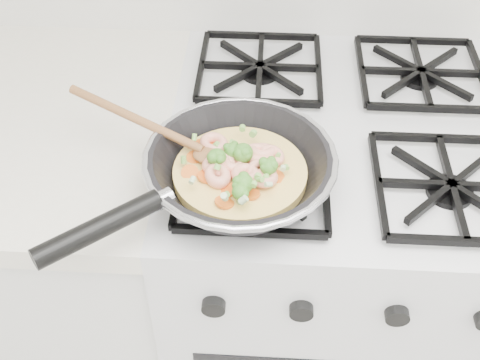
{
  "coord_description": "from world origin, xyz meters",
  "views": [
    {
      "loc": [
        -0.13,
        0.88,
        1.57
      ],
      "look_at": [
        -0.17,
        1.53,
        0.93
      ],
      "focal_mm": 45.55,
      "sensor_mm": 36.0,
      "label": 1
    }
  ],
  "objects": [
    {
      "name": "skillet",
      "position": [
        -0.17,
        1.53,
        0.96
      ],
      "size": [
        0.41,
        0.35,
        0.09
      ],
      "rotation": [
        0.0,
        0.0,
        0.01
      ],
      "color": "black",
      "rests_on": "stove"
    },
    {
      "name": "stove",
      "position": [
        0.0,
        1.7,
        0.46
      ],
      "size": [
        0.6,
        0.6,
        0.92
      ],
      "color": "silver",
      "rests_on": "ground"
    }
  ]
}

